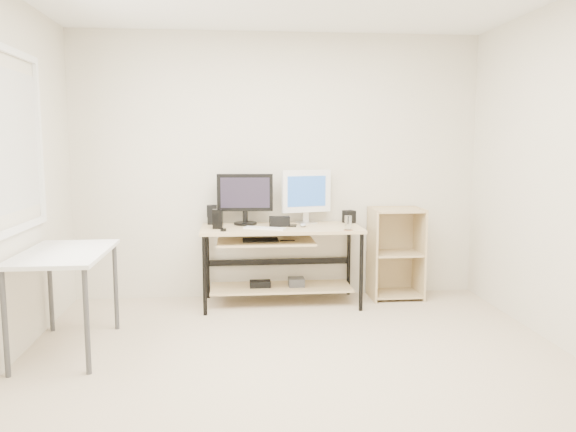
% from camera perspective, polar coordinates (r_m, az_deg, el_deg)
% --- Properties ---
extents(room, '(4.01, 4.01, 2.62)m').
position_cam_1_polar(room, '(3.62, -0.76, 3.97)').
color(room, beige).
rests_on(room, ground).
extents(desk, '(1.50, 0.65, 0.75)m').
position_cam_1_polar(desk, '(5.33, -0.97, -3.35)').
color(desk, '#CFB783').
rests_on(desk, ground).
extents(side_table, '(0.60, 1.00, 0.75)m').
position_cam_1_polar(side_table, '(4.43, -21.76, -4.37)').
color(side_table, white).
rests_on(side_table, ground).
extents(shelf_unit, '(0.50, 0.40, 0.90)m').
position_cam_1_polar(shelf_unit, '(5.71, 10.78, -3.63)').
color(shelf_unit, tan).
rests_on(shelf_unit, ground).
extents(black_monitor, '(0.54, 0.22, 0.49)m').
position_cam_1_polar(black_monitor, '(5.41, -4.39, 2.07)').
color(black_monitor, black).
rests_on(black_monitor, desk).
extents(white_imac, '(0.49, 0.16, 0.53)m').
position_cam_1_polar(white_imac, '(5.48, 1.88, 2.39)').
color(white_imac, silver).
rests_on(white_imac, desk).
extents(keyboard, '(0.40, 0.26, 0.01)m').
position_cam_1_polar(keyboard, '(5.16, -2.38, -1.24)').
color(keyboard, white).
rests_on(keyboard, desk).
extents(mouse, '(0.09, 0.11, 0.03)m').
position_cam_1_polar(mouse, '(5.29, 1.56, -0.92)').
color(mouse, '#B4B4B9').
rests_on(mouse, desk).
extents(center_speaker, '(0.19, 0.09, 0.10)m').
position_cam_1_polar(center_speaker, '(5.31, -0.87, -0.55)').
color(center_speaker, black).
rests_on(center_speaker, desk).
extents(speaker_left, '(0.09, 0.09, 0.19)m').
position_cam_1_polar(speaker_left, '(5.49, -7.74, 0.18)').
color(speaker_left, black).
rests_on(speaker_left, desk).
extents(speaker_right, '(0.13, 0.13, 0.12)m').
position_cam_1_polar(speaker_right, '(5.57, 6.22, -0.07)').
color(speaker_right, black).
rests_on(speaker_right, desk).
extents(audio_controller, '(0.10, 0.07, 0.18)m').
position_cam_1_polar(audio_controller, '(5.19, -7.15, -0.32)').
color(audio_controller, black).
rests_on(audio_controller, desk).
extents(volume_puck, '(0.07, 0.07, 0.02)m').
position_cam_1_polar(volume_puck, '(5.06, -6.59, -1.41)').
color(volume_puck, black).
rests_on(volume_puck, desk).
extents(smartphone, '(0.09, 0.14, 0.01)m').
position_cam_1_polar(smartphone, '(5.33, 0.51, -0.99)').
color(smartphone, black).
rests_on(smartphone, desk).
extents(coaster, '(0.09, 0.09, 0.01)m').
position_cam_1_polar(coaster, '(5.10, 6.12, -1.43)').
color(coaster, '#A9704C').
rests_on(coaster, desk).
extents(drinking_glass, '(0.07, 0.07, 0.13)m').
position_cam_1_polar(drinking_glass, '(5.09, 6.13, -0.69)').
color(drinking_glass, white).
rests_on(drinking_glass, coaster).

